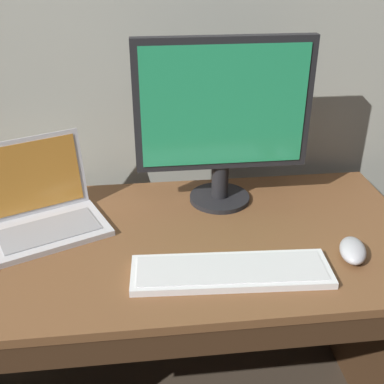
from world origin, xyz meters
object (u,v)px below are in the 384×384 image
object	(u,v)px
external_monitor	(223,116)
wired_keyboard	(231,271)
laptop_silver	(43,214)
computer_mouse	(353,250)

from	to	relation	value
external_monitor	wired_keyboard	bearing A→B (deg)	-95.43
external_monitor	wired_keyboard	size ratio (longest dim) A/B	1.02
laptop_silver	wired_keyboard	xyz separation A→B (m)	(0.49, -0.27, -0.04)
laptop_silver	wired_keyboard	world-z (taller)	laptop_silver
laptop_silver	computer_mouse	xyz separation A→B (m)	(0.81, -0.24, -0.02)
computer_mouse	laptop_silver	bearing A→B (deg)	-179.21
wired_keyboard	computer_mouse	world-z (taller)	computer_mouse
external_monitor	wired_keyboard	xyz separation A→B (m)	(-0.03, -0.37, -0.27)
external_monitor	laptop_silver	bearing A→B (deg)	-170.14
computer_mouse	wired_keyboard	bearing A→B (deg)	-156.51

